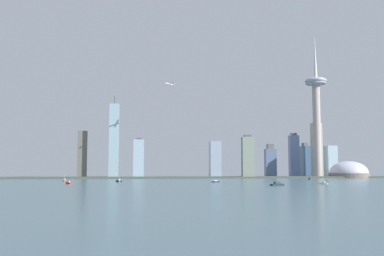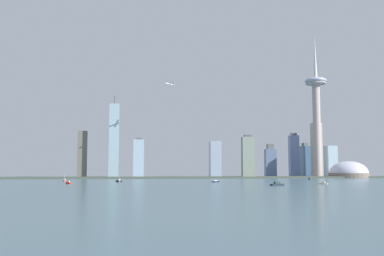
{
  "view_description": "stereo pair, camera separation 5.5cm",
  "coord_description": "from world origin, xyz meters",
  "px_view_note": "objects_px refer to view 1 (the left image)",
  "views": [
    {
      "loc": [
        -122.79,
        -422.18,
        23.35
      ],
      "look_at": [
        -37.11,
        382.23,
        97.04
      ],
      "focal_mm": 39.36,
      "sensor_mm": 36.0,
      "label": 1
    },
    {
      "loc": [
        -122.73,
        -422.19,
        23.35
      ],
      "look_at": [
        -37.11,
        382.23,
        97.04
      ],
      "focal_mm": 39.36,
      "sensor_mm": 36.0,
      "label": 2
    }
  ],
  "objects_px": {
    "skyscraper_2": "(294,155)",
    "airplane": "(170,84)",
    "skyscraper_4": "(331,161)",
    "channel_buoy_0": "(119,181)",
    "skyscraper_9": "(139,158)",
    "skyscraper_7": "(82,154)",
    "boat_6": "(65,180)",
    "skyscraper_5": "(317,150)",
    "boat_0": "(216,181)",
    "boat_5": "(323,183)",
    "skyscraper_8": "(114,141)",
    "skyscraper_6": "(305,161)",
    "observation_tower": "(316,105)",
    "skyscraper_0": "(270,162)",
    "boat_3": "(309,179)",
    "boat_4": "(277,184)",
    "skyscraper_1": "(215,159)",
    "boat_7": "(119,181)",
    "boat_1": "(69,183)",
    "skyscraper_3": "(248,157)",
    "stadium_dome": "(349,173)"
  },
  "relations": [
    {
      "from": "skyscraper_2",
      "to": "skyscraper_7",
      "type": "height_order",
      "value": "skyscraper_2"
    },
    {
      "from": "skyscraper_8",
      "to": "boat_7",
      "type": "xyz_separation_m",
      "value": [
        24.61,
        -210.06,
        -72.45
      ]
    },
    {
      "from": "observation_tower",
      "to": "boat_5",
      "type": "distance_m",
      "value": 365.69
    },
    {
      "from": "boat_4",
      "to": "boat_7",
      "type": "bearing_deg",
      "value": -55.48
    },
    {
      "from": "boat_7",
      "to": "skyscraper_5",
      "type": "bearing_deg",
      "value": -84.92
    },
    {
      "from": "skyscraper_4",
      "to": "channel_buoy_0",
      "type": "relative_size",
      "value": 29.96
    },
    {
      "from": "skyscraper_4",
      "to": "boat_3",
      "type": "height_order",
      "value": "skyscraper_4"
    },
    {
      "from": "boat_0",
      "to": "boat_3",
      "type": "height_order",
      "value": "boat_3"
    },
    {
      "from": "observation_tower",
      "to": "airplane",
      "type": "distance_m",
      "value": 321.76
    },
    {
      "from": "boat_5",
      "to": "boat_7",
      "type": "relative_size",
      "value": 0.82
    },
    {
      "from": "skyscraper_0",
      "to": "skyscraper_1",
      "type": "distance_m",
      "value": 126.43
    },
    {
      "from": "boat_6",
      "to": "airplane",
      "type": "relative_size",
      "value": 0.56
    },
    {
      "from": "skyscraper_2",
      "to": "boat_3",
      "type": "bearing_deg",
      "value": -103.44
    },
    {
      "from": "skyscraper_5",
      "to": "airplane",
      "type": "distance_m",
      "value": 383.53
    },
    {
      "from": "boat_1",
      "to": "boat_3",
      "type": "distance_m",
      "value": 410.46
    },
    {
      "from": "skyscraper_0",
      "to": "boat_1",
      "type": "bearing_deg",
      "value": -137.54
    },
    {
      "from": "skyscraper_4",
      "to": "skyscraper_7",
      "type": "xyz_separation_m",
      "value": [
        -552.49,
        -36.26,
        13.12
      ]
    },
    {
      "from": "observation_tower",
      "to": "skyscraper_4",
      "type": "bearing_deg",
      "value": 51.71
    },
    {
      "from": "stadium_dome",
      "to": "boat_3",
      "type": "distance_m",
      "value": 179.62
    },
    {
      "from": "skyscraper_6",
      "to": "boat_3",
      "type": "distance_m",
      "value": 174.61
    },
    {
      "from": "skyscraper_4",
      "to": "stadium_dome",
      "type": "bearing_deg",
      "value": -91.8
    },
    {
      "from": "skyscraper_8",
      "to": "boat_5",
      "type": "height_order",
      "value": "skyscraper_8"
    },
    {
      "from": "skyscraper_8",
      "to": "boat_4",
      "type": "relative_size",
      "value": 9.03
    },
    {
      "from": "skyscraper_6",
      "to": "boat_0",
      "type": "xyz_separation_m",
      "value": [
        -238.58,
        -262.63,
        -33.51
      ]
    },
    {
      "from": "observation_tower",
      "to": "boat_4",
      "type": "bearing_deg",
      "value": -119.63
    },
    {
      "from": "boat_0",
      "to": "boat_5",
      "type": "bearing_deg",
      "value": 137.35
    },
    {
      "from": "boat_6",
      "to": "airplane",
      "type": "height_order",
      "value": "airplane"
    },
    {
      "from": "boat_5",
      "to": "boat_6",
      "type": "relative_size",
      "value": 1.04
    },
    {
      "from": "skyscraper_1",
      "to": "boat_3",
      "type": "bearing_deg",
      "value": -57.45
    },
    {
      "from": "skyscraper_0",
      "to": "skyscraper_3",
      "type": "height_order",
      "value": "skyscraper_3"
    },
    {
      "from": "skyscraper_4",
      "to": "channel_buoy_0",
      "type": "bearing_deg",
      "value": -147.32
    },
    {
      "from": "skyscraper_0",
      "to": "boat_1",
      "type": "xyz_separation_m",
      "value": [
        -379.89,
        -347.67,
        -31.72
      ]
    },
    {
      "from": "skyscraper_2",
      "to": "airplane",
      "type": "distance_m",
      "value": 364.24
    },
    {
      "from": "skyscraper_9",
      "to": "skyscraper_6",
      "type": "bearing_deg",
      "value": -8.74
    },
    {
      "from": "boat_7",
      "to": "boat_0",
      "type": "bearing_deg",
      "value": -127.8
    },
    {
      "from": "boat_5",
      "to": "airplane",
      "type": "bearing_deg",
      "value": -12.36
    },
    {
      "from": "skyscraper_1",
      "to": "boat_1",
      "type": "distance_m",
      "value": 430.83
    },
    {
      "from": "skyscraper_8",
      "to": "boat_4",
      "type": "distance_m",
      "value": 422.68
    },
    {
      "from": "skyscraper_9",
      "to": "skyscraper_3",
      "type": "bearing_deg",
      "value": -27.16
    },
    {
      "from": "skyscraper_4",
      "to": "skyscraper_3",
      "type": "bearing_deg",
      "value": -154.18
    },
    {
      "from": "observation_tower",
      "to": "airplane",
      "type": "bearing_deg",
      "value": -167.0
    },
    {
      "from": "skyscraper_5",
      "to": "boat_6",
      "type": "relative_size",
      "value": 11.13
    },
    {
      "from": "skyscraper_4",
      "to": "skyscraper_9",
      "type": "distance_m",
      "value": 437.41
    },
    {
      "from": "skyscraper_4",
      "to": "boat_5",
      "type": "height_order",
      "value": "skyscraper_4"
    },
    {
      "from": "boat_0",
      "to": "skyscraper_5",
      "type": "bearing_deg",
      "value": -144.02
    },
    {
      "from": "skyscraper_4",
      "to": "skyscraper_7",
      "type": "bearing_deg",
      "value": -176.25
    },
    {
      "from": "observation_tower",
      "to": "skyscraper_0",
      "type": "distance_m",
      "value": 162.9
    },
    {
      "from": "channel_buoy_0",
      "to": "skyscraper_7",
      "type": "bearing_deg",
      "value": 109.9
    },
    {
      "from": "skyscraper_0",
      "to": "boat_5",
      "type": "relative_size",
      "value": 6.5
    },
    {
      "from": "boat_3",
      "to": "boat_4",
      "type": "distance_m",
      "value": 250.8
    }
  ]
}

